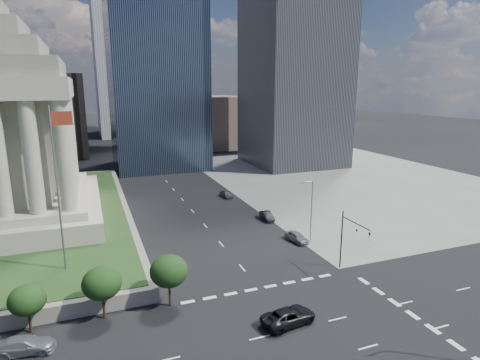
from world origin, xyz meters
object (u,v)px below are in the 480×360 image
traffic_signal_ne (350,235)px  parked_sedan_mid (267,216)px  street_lamp_north (311,207)px  flagpole (58,181)px  pickup_truck (289,316)px  suv_grey (25,345)px  parked_sedan_far (226,194)px  parked_sedan_near (297,237)px

traffic_signal_ne → parked_sedan_mid: 23.84m
street_lamp_north → parked_sedan_mid: (-1.83, 12.08, -4.92)m
flagpole → traffic_signal_ne: size_ratio=2.50×
traffic_signal_ne → street_lamp_north: 11.34m
traffic_signal_ne → pickup_truck: (-12.74, -7.57, -4.42)m
pickup_truck → suv_grey: size_ratio=1.12×
traffic_signal_ne → pickup_truck: size_ratio=1.34×
pickup_truck → parked_sedan_far: size_ratio=1.36×
pickup_truck → parked_sedan_mid: (11.74, 30.96, -0.08)m
flagpole → parked_sedan_far: flagpole is taller
parked_sedan_mid → traffic_signal_ne: bearing=-82.5°
suv_grey → parked_sedan_near: (36.59, 15.05, 0.01)m
suv_grey → parked_sedan_mid: bearing=-44.8°
traffic_signal_ne → suv_grey: bearing=-175.4°
parked_sedan_mid → parked_sedan_far: bearing=101.6°
parked_sedan_near → parked_sedan_mid: (0.00, 11.37, -0.04)m
pickup_truck → parked_sedan_far: (9.78, 48.09, -0.08)m
traffic_signal_ne → parked_sedan_mid: traffic_signal_ne is taller
flagpole → pickup_truck: size_ratio=3.36×
street_lamp_north → suv_grey: street_lamp_north is taller
pickup_truck → parked_sedan_mid: size_ratio=1.31×
traffic_signal_ne → street_lamp_north: size_ratio=0.80×
suv_grey → flagpole: bearing=-4.4°
flagpole → traffic_signal_ne: (34.33, -10.30, -7.86)m
pickup_truck → suv_grey: pickup_truck is taller
flagpole → parked_sedan_near: bearing=2.9°
pickup_truck → parked_sedan_mid: 33.11m
parked_sedan_mid → parked_sedan_far: parked_sedan_far is taller
parked_sedan_near → parked_sedan_mid: bearing=81.9°
parked_sedan_near → street_lamp_north: bearing=-29.3°
traffic_signal_ne → parked_sedan_far: 40.87m
parked_sedan_mid → parked_sedan_far: (-1.95, 17.13, 0.00)m
pickup_truck → parked_sedan_far: pickup_truck is taller
suv_grey → parked_sedan_far: suv_grey is taller
parked_sedan_far → flagpole: bearing=-138.8°
street_lamp_north → parked_sedan_far: street_lamp_north is taller
parked_sedan_near → pickup_truck: bearing=-129.1°
flagpole → pickup_truck: (21.59, -17.88, -12.29)m
traffic_signal_ne → parked_sedan_near: (-1.00, 12.01, -4.47)m
pickup_truck → street_lamp_north: bearing=-45.0°
street_lamp_north → traffic_signal_ne: bearing=-94.2°
pickup_truck → flagpole: bearing=41.1°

